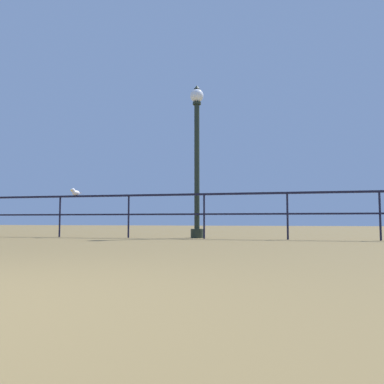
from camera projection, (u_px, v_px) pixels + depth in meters
pier_railing at (204, 205)px, 9.07m from camera, size 22.92×0.05×1.07m
lamppost_center at (197, 152)px, 9.55m from camera, size 0.34×0.34×3.82m
seagull_on_rail at (75, 192)px, 9.86m from camera, size 0.19×0.37×0.17m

